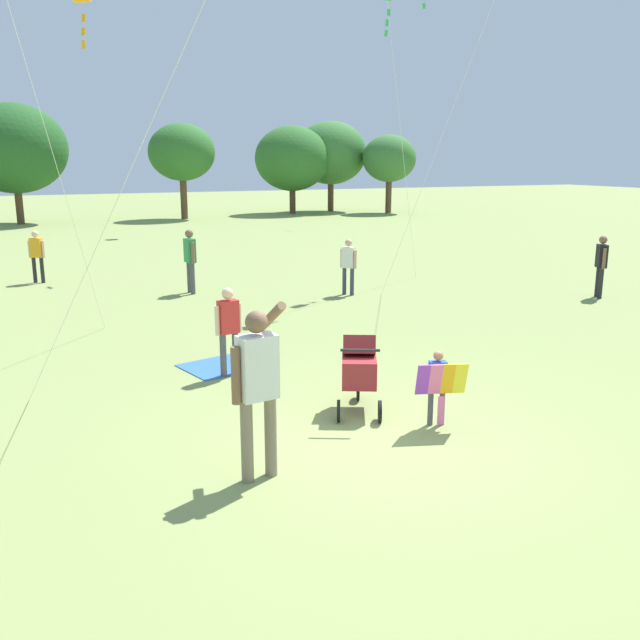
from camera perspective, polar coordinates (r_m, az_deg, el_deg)
ground_plane at (r=8.24m, az=5.39°, el=-9.88°), size 120.00×120.00×0.00m
child_with_butterfly_kite at (r=8.52m, az=9.83°, el=-5.08°), size 0.63×0.43×0.96m
person_adult_flyer at (r=6.92m, az=-5.25°, el=-4.96°), size 0.59×0.60×1.86m
stroller at (r=8.91m, az=3.28°, el=-3.87°), size 0.82×1.10×1.03m
person_red_shirt at (r=19.59m, az=-22.56°, el=5.24°), size 0.40×0.30×1.39m
person_sitting_far at (r=16.95m, az=-10.79°, el=5.26°), size 0.24×0.50×1.56m
person_couple_left at (r=10.36m, az=-7.64°, el=-0.36°), size 0.43×0.23×1.36m
person_kid_running at (r=17.45m, az=22.41°, el=4.54°), size 0.33×0.42×1.47m
person_back_turned at (r=16.49m, az=2.38°, el=4.84°), size 0.32×0.36×1.35m
picnic_blanket at (r=11.04m, az=-8.10°, el=-3.81°), size 1.40×1.28×0.02m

